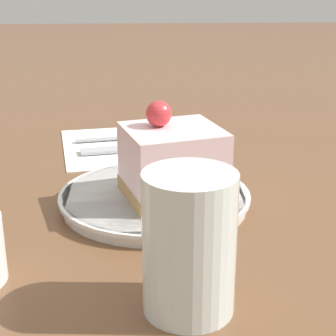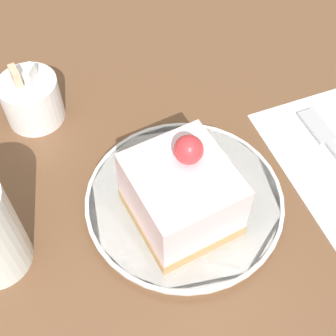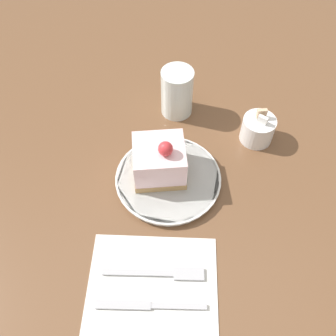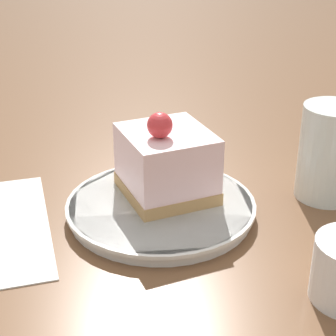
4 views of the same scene
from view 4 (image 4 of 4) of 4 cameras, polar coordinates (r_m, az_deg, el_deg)
name	(u,v)px [view 4 (image 4 of 4)]	position (r m, az deg, el deg)	size (l,w,h in m)	color
ground_plane	(160,212)	(0.63, -0.78, -4.46)	(4.00, 4.00, 0.00)	brown
plate	(159,207)	(0.62, -0.87, -4.00)	(0.21, 0.21, 0.02)	silver
cake_slice	(166,163)	(0.62, -0.18, 0.55)	(0.12, 0.12, 0.10)	#AD8451
drinking_glass	(330,152)	(0.67, 16.11, 1.53)	(0.07, 0.07, 0.11)	silver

